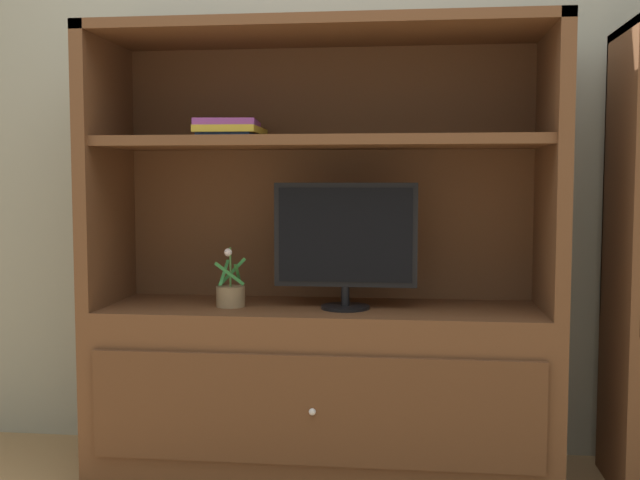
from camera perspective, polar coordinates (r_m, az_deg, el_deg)
painted_rear_wall at (r=3.19m, az=0.86°, el=9.91°), size 6.00×0.10×2.80m
media_console at (r=2.89m, az=0.13°, el=-7.24°), size 1.68×0.53×1.65m
tv_monitor at (r=2.78m, az=1.88°, el=-0.02°), size 0.52×0.18×0.46m
potted_plant at (r=2.87m, az=-6.61°, el=-4.02°), size 0.11×0.11×0.22m
magazine_stack at (r=2.90m, az=-6.65°, el=8.11°), size 0.25×0.33×0.06m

